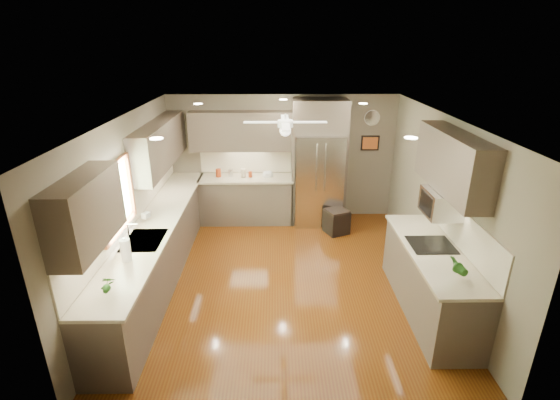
{
  "coord_description": "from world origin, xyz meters",
  "views": [
    {
      "loc": [
        -0.15,
        -5.43,
        3.46
      ],
      "look_at": [
        -0.07,
        0.6,
        1.08
      ],
      "focal_mm": 26.0,
      "sensor_mm": 36.0,
      "label": 1
    }
  ],
  "objects_px": {
    "potted_plant_right": "(457,266)",
    "refrigerator": "(319,165)",
    "canister_a": "(218,173)",
    "bowl": "(268,176)",
    "canister_c": "(243,173)",
    "canister_d": "(250,174)",
    "microwave": "(441,203)",
    "canister_b": "(231,173)",
    "paper_towel": "(126,250)",
    "stool": "(336,221)",
    "soap_bottle": "(146,215)",
    "potted_plant_left": "(106,284)"
  },
  "relations": [
    {
      "from": "canister_a",
      "to": "soap_bottle",
      "type": "bearing_deg",
      "value": -111.31
    },
    {
      "from": "potted_plant_left",
      "to": "microwave",
      "type": "relative_size",
      "value": 0.5
    },
    {
      "from": "stool",
      "to": "paper_towel",
      "type": "bearing_deg",
      "value": -138.37
    },
    {
      "from": "bowl",
      "to": "refrigerator",
      "type": "relative_size",
      "value": 0.08
    },
    {
      "from": "soap_bottle",
      "to": "potted_plant_right",
      "type": "bearing_deg",
      "value": -22.3
    },
    {
      "from": "soap_bottle",
      "to": "bowl",
      "type": "distance_m",
      "value": 2.7
    },
    {
      "from": "canister_b",
      "to": "refrigerator",
      "type": "bearing_deg",
      "value": -3.15
    },
    {
      "from": "canister_a",
      "to": "stool",
      "type": "xyz_separation_m",
      "value": [
        2.29,
        -0.61,
        -0.78
      ]
    },
    {
      "from": "canister_b",
      "to": "stool",
      "type": "xyz_separation_m",
      "value": [
        2.05,
        -0.64,
        -0.77
      ]
    },
    {
      "from": "bowl",
      "to": "microwave",
      "type": "relative_size",
      "value": 0.38
    },
    {
      "from": "canister_b",
      "to": "canister_d",
      "type": "distance_m",
      "value": 0.4
    },
    {
      "from": "potted_plant_left",
      "to": "microwave",
      "type": "height_order",
      "value": "microwave"
    },
    {
      "from": "microwave",
      "to": "paper_towel",
      "type": "relative_size",
      "value": 1.77
    },
    {
      "from": "canister_c",
      "to": "canister_d",
      "type": "height_order",
      "value": "canister_c"
    },
    {
      "from": "potted_plant_right",
      "to": "refrigerator",
      "type": "distance_m",
      "value": 3.84
    },
    {
      "from": "canister_b",
      "to": "potted_plant_right",
      "type": "xyz_separation_m",
      "value": [
        2.93,
        -3.74,
        0.08
      ]
    },
    {
      "from": "potted_plant_left",
      "to": "bowl",
      "type": "distance_m",
      "value": 4.29
    },
    {
      "from": "canister_a",
      "to": "paper_towel",
      "type": "relative_size",
      "value": 0.52
    },
    {
      "from": "paper_towel",
      "to": "bowl",
      "type": "bearing_deg",
      "value": 62.58
    },
    {
      "from": "potted_plant_left",
      "to": "paper_towel",
      "type": "distance_m",
      "value": 0.73
    },
    {
      "from": "canister_c",
      "to": "canister_a",
      "type": "bearing_deg",
      "value": 175.39
    },
    {
      "from": "soap_bottle",
      "to": "bowl",
      "type": "xyz_separation_m",
      "value": [
        1.78,
        2.03,
        -0.07
      ]
    },
    {
      "from": "refrigerator",
      "to": "microwave",
      "type": "distance_m",
      "value": 3.03
    },
    {
      "from": "bowl",
      "to": "paper_towel",
      "type": "relative_size",
      "value": 0.66
    },
    {
      "from": "bowl",
      "to": "canister_d",
      "type": "bearing_deg",
      "value": 179.08
    },
    {
      "from": "canister_c",
      "to": "stool",
      "type": "relative_size",
      "value": 0.32
    },
    {
      "from": "canister_c",
      "to": "potted_plant_left",
      "type": "height_order",
      "value": "potted_plant_left"
    },
    {
      "from": "soap_bottle",
      "to": "potted_plant_right",
      "type": "relative_size",
      "value": 0.61
    },
    {
      "from": "potted_plant_left",
      "to": "bowl",
      "type": "relative_size",
      "value": 1.32
    },
    {
      "from": "bowl",
      "to": "microwave",
      "type": "height_order",
      "value": "microwave"
    },
    {
      "from": "canister_d",
      "to": "canister_a",
      "type": "bearing_deg",
      "value": 176.58
    },
    {
      "from": "potted_plant_right",
      "to": "refrigerator",
      "type": "xyz_separation_m",
      "value": [
        -1.2,
        3.64,
        0.1
      ]
    },
    {
      "from": "canister_c",
      "to": "canister_b",
      "type": "bearing_deg",
      "value": 164.64
    },
    {
      "from": "microwave",
      "to": "stool",
      "type": "distance_m",
      "value": 2.69
    },
    {
      "from": "canister_a",
      "to": "refrigerator",
      "type": "bearing_deg",
      "value": -1.89
    },
    {
      "from": "canister_a",
      "to": "bowl",
      "type": "height_order",
      "value": "canister_a"
    },
    {
      "from": "bowl",
      "to": "stool",
      "type": "bearing_deg",
      "value": -23.45
    },
    {
      "from": "canister_c",
      "to": "potted_plant_right",
      "type": "height_order",
      "value": "potted_plant_right"
    },
    {
      "from": "bowl",
      "to": "paper_towel",
      "type": "xyz_separation_m",
      "value": [
        -1.68,
        -3.23,
        0.12
      ]
    },
    {
      "from": "paper_towel",
      "to": "potted_plant_left",
      "type": "bearing_deg",
      "value": -86.91
    },
    {
      "from": "canister_c",
      "to": "potted_plant_left",
      "type": "xyz_separation_m",
      "value": [
        -1.16,
        -3.96,
        0.05
      ]
    },
    {
      "from": "canister_a",
      "to": "canister_b",
      "type": "height_order",
      "value": "canister_a"
    },
    {
      "from": "canister_c",
      "to": "stool",
      "type": "xyz_separation_m",
      "value": [
        1.79,
        -0.57,
        -0.79
      ]
    },
    {
      "from": "potted_plant_right",
      "to": "bowl",
      "type": "relative_size",
      "value": 1.44
    },
    {
      "from": "soap_bottle",
      "to": "potted_plant_right",
      "type": "xyz_separation_m",
      "value": [
        3.98,
        -1.63,
        0.06
      ]
    },
    {
      "from": "canister_b",
      "to": "soap_bottle",
      "type": "height_order",
      "value": "soap_bottle"
    },
    {
      "from": "canister_a",
      "to": "microwave",
      "type": "xyz_separation_m",
      "value": [
        3.3,
        -2.77,
        0.46
      ]
    },
    {
      "from": "microwave",
      "to": "refrigerator",
      "type": "bearing_deg",
      "value": 116.09
    },
    {
      "from": "canister_b",
      "to": "microwave",
      "type": "distance_m",
      "value": 4.17
    },
    {
      "from": "canister_d",
      "to": "soap_bottle",
      "type": "distance_m",
      "value": 2.5
    }
  ]
}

